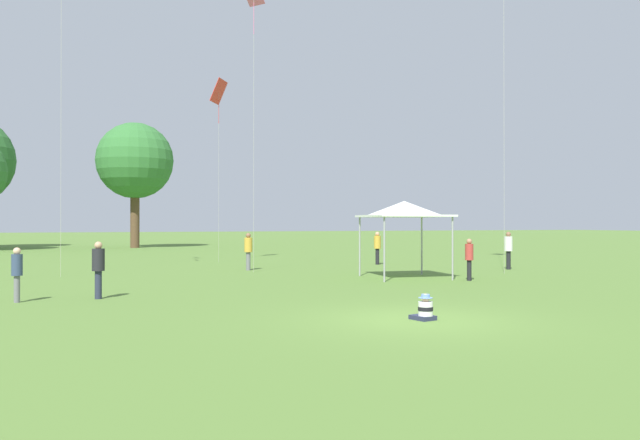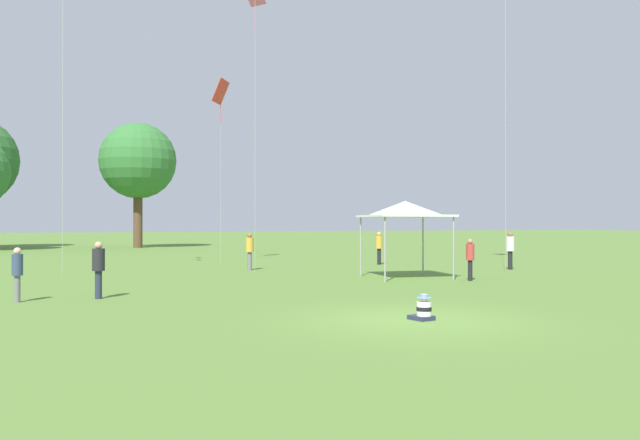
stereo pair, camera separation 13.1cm
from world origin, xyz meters
name	(u,v)px [view 1 (the left image)]	position (x,y,z in m)	size (l,w,h in m)	color
ground_plane	(414,320)	(0.00, 0.00, 0.00)	(300.00, 300.00, 0.00)	#567A33
seated_toddler	(425,309)	(0.22, -0.11, 0.24)	(0.52, 0.59, 0.60)	#282D47
person_standing_0	(508,247)	(12.08, 11.82, 1.07)	(0.42, 0.42, 1.79)	black
person_standing_2	(17,269)	(-8.64, 6.78, 0.92)	(0.29, 0.29, 1.53)	slate
person_standing_3	(469,255)	(6.90, 7.64, 0.97)	(0.43, 0.43, 1.61)	black
person_standing_4	(377,245)	(7.89, 17.28, 1.04)	(0.46, 0.46, 1.74)	black
person_standing_5	(98,265)	(-6.51, 6.82, 0.99)	(0.50, 0.50, 1.67)	#282D42
person_standing_7	(248,248)	(0.44, 15.91, 1.04)	(0.39, 0.39, 1.74)	slate
canopy_tent	(404,209)	(5.18, 9.60, 2.76)	(3.45, 3.45, 3.09)	white
kite_2	(254,9)	(0.33, 14.58, 11.79)	(0.97, 1.03, 12.70)	pink
kite_5	(219,94)	(0.48, 22.37, 9.49)	(1.24, 1.47, 10.28)	red
distant_tree_2	(135,161)	(-1.97, 45.50, 7.75)	(6.78, 6.78, 11.20)	brown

